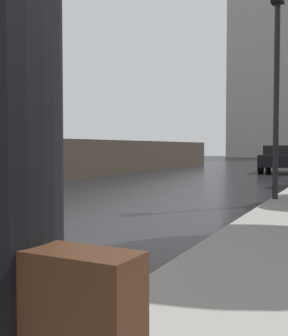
{
  "coord_description": "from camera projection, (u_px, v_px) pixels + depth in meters",
  "views": [
    {
      "loc": [
        5.62,
        -1.54,
        1.27
      ],
      "look_at": [
        1.8,
        6.69,
        0.84
      ],
      "focal_mm": 48.17,
      "sensor_mm": 36.0,
      "label": 1
    }
  ],
  "objects": [
    {
      "name": "car_black_mid_road",
      "position": [
        281.0,
        158.0,
        22.19
      ],
      "size": [
        1.89,
        4.04,
        1.34
      ],
      "rotation": [
        0.0,
        0.0,
        0.03
      ],
      "color": "black",
      "rests_on": "ground"
    },
    {
      "name": "traffic_light",
      "position": [
        277.0,
        42.0,
        9.61
      ],
      "size": [
        0.26,
        0.39,
        4.94
      ],
      "color": "black",
      "rests_on": "sidewalk_strip"
    }
  ]
}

